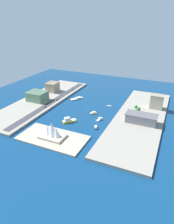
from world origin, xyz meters
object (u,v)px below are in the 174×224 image
Objects in this scene: sailboat_small_white at (109,106)px; sedan_silver at (73,89)px; traffic_light_waterfront at (68,92)px; office_block_beige at (157,102)px; pickup_red at (45,107)px; suv_black at (57,100)px; water_taxi_orange at (94,113)px; terminal_long_green at (37,96)px; opera_landmark at (52,132)px; barge_flat_brown at (77,98)px; patrol_launch_navy at (96,127)px; yacht_sleek_gray at (100,119)px; warehouse_low_gray at (141,118)px; apartment_midrise_tan at (53,87)px; ferry_yellow_fast at (69,120)px.

sedan_silver is at bearing -24.22° from sailboat_small_white.
sailboat_small_white reaches higher than traffic_light_waterfront.
pickup_red is at bearing 23.66° from office_block_beige.
suv_black is 34.71m from traffic_light_waterfront.
pickup_red reaches higher than water_taxi_orange.
pickup_red is at bearing 12.16° from water_taxi_orange.
terminal_long_green is 1.05× the size of opera_landmark.
opera_landmark is (-33.55, 134.41, 8.59)m from barge_flat_brown.
patrol_launch_navy is 0.48× the size of office_block_beige.
yacht_sleek_gray reaches higher than water_taxi_orange.
patrol_launch_navy is at bearing 116.97° from water_taxi_orange.
warehouse_low_gray is at bearing 159.66° from traffic_light_waterfront.
apartment_midrise_tan is 1.03× the size of office_block_beige.
sailboat_small_white is 95.03m from suv_black.
yacht_sleek_gray is 130.40m from terminal_long_green.
terminal_long_green is 187.23m from warehouse_low_gray.
opera_landmark is (94.72, 84.37, -0.04)m from warehouse_low_gray.
office_block_beige reaches higher than traffic_light_waterfront.
opera_landmark reaches higher than barge_flat_brown.
pickup_red is 0.14× the size of opera_landmark.
apartment_midrise_tan reaches higher than sailboat_small_white.
sailboat_small_white reaches higher than sedan_silver.
barge_flat_brown is 73.41m from terminal_long_green.
sedan_silver is (28.74, -35.34, 3.06)m from barge_flat_brown.
water_taxi_orange is 0.37× the size of opera_landmark.
terminal_long_green is at bearing -8.63° from yacht_sleek_gray.
opera_landmark is at bearing 110.15° from sedan_silver.
barge_flat_brown is at bearing -133.35° from suv_black.
patrol_launch_navy is 159.02m from sedan_silver.
patrol_launch_navy is 62.96m from opera_landmark.
apartment_midrise_tan is 0.75× the size of opera_landmark.
water_taxi_orange is (-22.27, -40.76, -1.29)m from ferry_yellow_fast.
opera_landmark is at bearing 77.47° from water_taxi_orange.
sailboat_small_white is at bearing -34.50° from warehouse_low_gray.
sailboat_small_white is 2.07× the size of suv_black.
apartment_midrise_tan reaches higher than warehouse_low_gray.
office_block_beige is (-141.44, -10.21, 13.80)m from barge_flat_brown.
sailboat_small_white reaches higher than barge_flat_brown.
office_block_beige reaches higher than sedan_silver.
sailboat_small_white is 0.32× the size of terminal_long_green.
office_block_beige is 172.58m from suv_black.
sailboat_small_white reaches higher than ferry_yellow_fast.
warehouse_low_gray is 8.78× the size of sedan_silver.
patrol_launch_navy is at bearing -129.78° from opera_landmark.
water_taxi_orange is at bearing 135.03° from sedan_silver.
suv_black is 63.45m from sedan_silver.
suv_black is at bearing 12.84° from office_block_beige.
water_taxi_orange is 0.27× the size of warehouse_low_gray.
warehouse_low_gray is (-75.16, 3.62, 8.28)m from water_taxi_orange.
warehouse_low_gray is at bearing 171.92° from suv_black.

